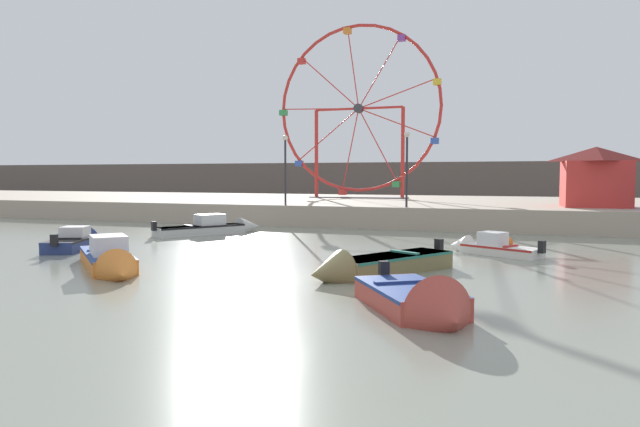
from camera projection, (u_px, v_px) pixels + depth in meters
name	position (u px, v px, depth m)	size (l,w,h in m)	color
ground_plane	(265.00, 277.00, 16.93)	(240.00, 240.00, 0.00)	gray
quay_promenade	(416.00, 209.00, 40.65)	(110.00, 19.61, 1.24)	tan
distant_town_skyline	(453.00, 183.00, 61.85)	(140.00, 3.00, 4.40)	#564C47
motorboat_navy_blue	(78.00, 240.00, 23.76)	(2.65, 4.20, 1.25)	navy
motorboat_orange_hull	(111.00, 261.00, 17.93)	(4.94, 4.78, 1.46)	orange
motorboat_faded_red	(422.00, 304.00, 12.16)	(3.39, 4.04, 1.51)	#B24238
motorboat_olive_wood	(373.00, 266.00, 17.15)	(3.84, 5.28, 1.23)	olive
motorboat_pale_grey	(216.00, 227.00, 29.53)	(4.07, 5.56, 1.34)	silver
motorboat_white_red_stripe	(487.00, 247.00, 21.93)	(3.77, 2.65, 1.15)	silver
ferris_wheel_red_frame	(359.00, 111.00, 43.88)	(12.89, 1.20, 13.21)	red
carnival_booth_red_striped	(596.00, 176.00, 31.71)	(3.86, 3.36, 3.32)	red
promenade_lamp_near	(285.00, 160.00, 33.62)	(0.32, 0.32, 4.10)	#2D2D33
promenade_lamp_far	(407.00, 158.00, 31.29)	(0.32, 0.32, 4.13)	#2D2D33
mooring_buoy_orange	(508.00, 242.00, 23.85)	(0.44, 0.44, 0.44)	orange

